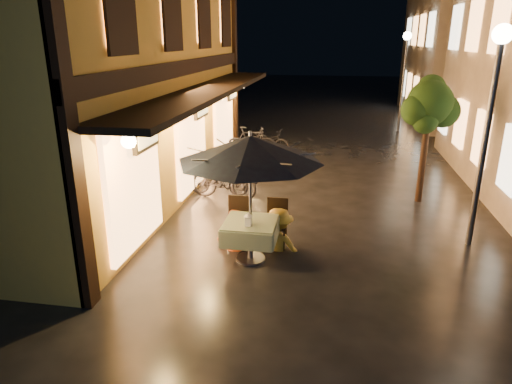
% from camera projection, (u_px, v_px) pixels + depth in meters
% --- Properties ---
extents(ground, '(90.00, 90.00, 0.00)m').
position_uv_depth(ground, '(316.00, 280.00, 7.92)').
color(ground, black).
rests_on(ground, ground).
extents(west_building, '(5.90, 11.40, 7.40)m').
position_uv_depth(west_building, '(99.00, 49.00, 11.38)').
color(west_building, gold).
rests_on(west_building, ground).
extents(east_building_far, '(7.30, 10.30, 7.30)m').
position_uv_depth(east_building_far, '(490.00, 44.00, 22.32)').
color(east_building_far, '#BDAD98').
rests_on(east_building_far, ground).
extents(street_tree, '(1.43, 1.20, 3.15)m').
position_uv_depth(street_tree, '(430.00, 106.00, 10.96)').
color(street_tree, black).
rests_on(street_tree, ground).
extents(streetlamp_near, '(0.36, 0.36, 4.23)m').
position_uv_depth(streetlamp_near, '(492.00, 99.00, 8.36)').
color(streetlamp_near, '#59595E').
rests_on(streetlamp_near, ground).
extents(streetlamp_far, '(0.36, 0.36, 4.23)m').
position_uv_depth(streetlamp_far, '(405.00, 64.00, 19.55)').
color(streetlamp_far, '#59595E').
rests_on(streetlamp_far, ground).
extents(cafe_table, '(0.99, 0.99, 0.78)m').
position_uv_depth(cafe_table, '(250.00, 231.00, 8.46)').
color(cafe_table, '#59595E').
rests_on(cafe_table, ground).
extents(patio_umbrella, '(2.62, 2.62, 2.46)m').
position_uv_depth(patio_umbrella, '(250.00, 149.00, 7.95)').
color(patio_umbrella, '#59595E').
rests_on(patio_umbrella, ground).
extents(cafe_chair_left, '(0.42, 0.42, 0.97)m').
position_uv_depth(cafe_chair_left, '(238.00, 217.00, 9.23)').
color(cafe_chair_left, black).
rests_on(cafe_chair_left, ground).
extents(cafe_chair_right, '(0.42, 0.42, 0.97)m').
position_uv_depth(cafe_chair_right, '(277.00, 220.00, 9.10)').
color(cafe_chair_right, black).
rests_on(cafe_chair_right, ground).
extents(table_lantern, '(0.16, 0.16, 0.25)m').
position_uv_depth(table_lantern, '(248.00, 219.00, 8.15)').
color(table_lantern, white).
rests_on(table_lantern, cafe_table).
extents(person_orange, '(0.76, 0.60, 1.52)m').
position_uv_depth(person_orange, '(234.00, 211.00, 8.97)').
color(person_orange, '#B83906').
rests_on(person_orange, ground).
extents(person_yellow, '(1.12, 0.75, 1.62)m').
position_uv_depth(person_yellow, '(279.00, 210.00, 8.87)').
color(person_yellow, gold).
rests_on(person_yellow, ground).
extents(bicycle_0, '(1.62, 0.57, 0.85)m').
position_uv_depth(bicycle_0, '(219.00, 179.00, 12.06)').
color(bicycle_0, black).
rests_on(bicycle_0, ground).
extents(bicycle_1, '(1.83, 0.71, 1.07)m').
position_uv_depth(bicycle_1, '(224.00, 179.00, 11.74)').
color(bicycle_1, black).
rests_on(bicycle_1, ground).
extents(bicycle_2, '(1.85, 1.20, 0.92)m').
position_uv_depth(bicycle_2, '(237.00, 165.00, 13.27)').
color(bicycle_2, black).
rests_on(bicycle_2, ground).
extents(bicycle_3, '(1.82, 0.71, 1.07)m').
position_uv_depth(bicycle_3, '(243.00, 160.00, 13.58)').
color(bicycle_3, black).
rests_on(bicycle_3, ground).
extents(bicycle_4, '(1.95, 0.88, 0.99)m').
position_uv_depth(bicycle_4, '(244.00, 145.00, 15.62)').
color(bicycle_4, black).
rests_on(bicycle_4, ground).
extents(bicycle_5, '(1.86, 0.86, 1.08)m').
position_uv_depth(bicycle_5, '(251.00, 142.00, 15.85)').
color(bicycle_5, black).
rests_on(bicycle_5, ground).
extents(bicycle_6, '(1.71, 0.96, 0.85)m').
position_uv_depth(bicycle_6, '(268.00, 141.00, 16.59)').
color(bicycle_6, black).
rests_on(bicycle_6, ground).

